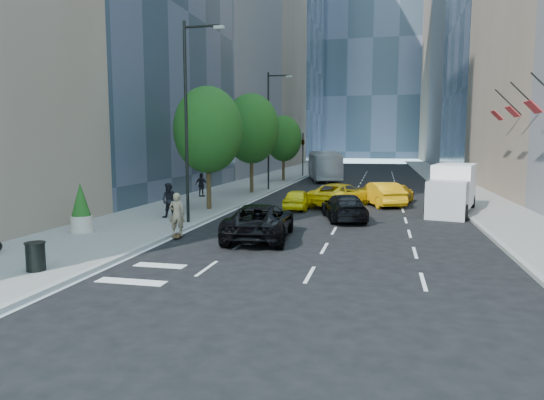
% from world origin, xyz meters
% --- Properties ---
extents(ground, '(160.00, 160.00, 0.00)m').
position_xyz_m(ground, '(0.00, 0.00, 0.00)').
color(ground, black).
rests_on(ground, ground).
extents(sidewalk_left, '(6.00, 120.00, 0.15)m').
position_xyz_m(sidewalk_left, '(-9.00, 30.00, 0.07)').
color(sidewalk_left, slate).
rests_on(sidewalk_left, ground).
extents(sidewalk_right, '(4.00, 120.00, 0.15)m').
position_xyz_m(sidewalk_right, '(10.00, 30.00, 0.07)').
color(sidewalk_right, slate).
rests_on(sidewalk_right, ground).
extents(tower_left_mid, '(20.00, 24.00, 45.00)m').
position_xyz_m(tower_left_mid, '(-22.00, 42.00, 22.50)').
color(tower_left_mid, slate).
rests_on(tower_left_mid, ground).
extents(tower_left_end, '(20.00, 28.00, 60.00)m').
position_xyz_m(tower_left_end, '(-22.00, 92.00, 30.00)').
color(tower_left_end, '#2E3B48').
rests_on(tower_left_end, ground).
extents(tower_right_far, '(20.00, 24.00, 50.00)m').
position_xyz_m(tower_right_far, '(22.00, 98.00, 25.00)').
color(tower_right_far, '#7F6C58').
rests_on(tower_right_far, ground).
extents(lamp_near, '(2.13, 0.22, 10.00)m').
position_xyz_m(lamp_near, '(-6.32, 4.00, 5.81)').
color(lamp_near, black).
rests_on(lamp_near, sidewalk_left).
extents(lamp_far, '(2.13, 0.22, 10.00)m').
position_xyz_m(lamp_far, '(-6.32, 22.00, 5.81)').
color(lamp_far, black).
rests_on(lamp_far, sidewalk_left).
extents(tree_near, '(4.20, 4.20, 7.46)m').
position_xyz_m(tree_near, '(-7.20, 9.00, 4.97)').
color(tree_near, '#2F2112').
rests_on(tree_near, sidewalk_left).
extents(tree_mid, '(4.50, 4.50, 7.99)m').
position_xyz_m(tree_mid, '(-7.20, 19.00, 5.32)').
color(tree_mid, '#2F2112').
rests_on(tree_mid, sidewalk_left).
extents(tree_far, '(3.90, 3.90, 6.92)m').
position_xyz_m(tree_far, '(-7.20, 32.00, 4.62)').
color(tree_far, '#2F2112').
rests_on(tree_far, sidewalk_left).
extents(traffic_signal, '(2.48, 0.53, 5.20)m').
position_xyz_m(traffic_signal, '(-6.40, 40.00, 4.23)').
color(traffic_signal, black).
rests_on(traffic_signal, sidewalk_left).
extents(facade_flags, '(1.85, 13.30, 2.05)m').
position_xyz_m(facade_flags, '(10.64, 10.00, 6.18)').
color(facade_flags, black).
rests_on(facade_flags, ground).
extents(skateboarder, '(0.78, 0.59, 1.90)m').
position_xyz_m(skateboarder, '(-5.60, 0.60, 0.95)').
color(skateboarder, '#887455').
rests_on(skateboarder, ground).
extents(black_sedan_lincoln, '(3.09, 5.84, 1.57)m').
position_xyz_m(black_sedan_lincoln, '(-2.00, 1.30, 0.78)').
color(black_sedan_lincoln, black).
rests_on(black_sedan_lincoln, ground).
extents(black_sedan_mercedes, '(3.16, 5.26, 1.43)m').
position_xyz_m(black_sedan_mercedes, '(1.20, 7.31, 0.71)').
color(black_sedan_mercedes, black).
rests_on(black_sedan_mercedes, ground).
extents(taxi_a, '(1.52, 3.76, 1.28)m').
position_xyz_m(taxi_a, '(-2.00, 11.04, 0.64)').
color(taxi_a, yellow).
rests_on(taxi_a, ground).
extents(taxi_b, '(3.48, 5.11, 1.59)m').
position_xyz_m(taxi_b, '(3.10, 14.00, 0.80)').
color(taxi_b, '#CF8D0A').
rests_on(taxi_b, ground).
extents(taxi_c, '(4.42, 6.11, 1.54)m').
position_xyz_m(taxi_c, '(0.50, 13.00, 0.77)').
color(taxi_c, yellow).
rests_on(taxi_c, ground).
extents(taxi_d, '(2.70, 4.94, 1.36)m').
position_xyz_m(taxi_d, '(4.20, 15.50, 0.68)').
color(taxi_d, '#E0A10B').
rests_on(taxi_d, ground).
extents(city_bus, '(5.20, 12.07, 3.27)m').
position_xyz_m(city_bus, '(-3.20, 35.22, 1.64)').
color(city_bus, '#B8BABE').
rests_on(city_bus, ground).
extents(box_truck, '(3.59, 6.43, 2.91)m').
position_xyz_m(box_truck, '(7.27, 11.27, 1.48)').
color(box_truck, white).
rests_on(box_truck, ground).
extents(pedestrian_a, '(0.96, 0.76, 1.92)m').
position_xyz_m(pedestrian_a, '(-7.94, 4.93, 1.11)').
color(pedestrian_a, black).
rests_on(pedestrian_a, sidewalk_left).
extents(pedestrian_b, '(1.09, 0.56, 1.78)m').
position_xyz_m(pedestrian_b, '(-10.04, 15.11, 1.04)').
color(pedestrian_b, black).
rests_on(pedestrian_b, sidewalk_left).
extents(trash_can, '(0.59, 0.59, 0.89)m').
position_xyz_m(trash_can, '(-7.52, -6.00, 0.59)').
color(trash_can, black).
rests_on(trash_can, sidewalk_left).
extents(planter_shrub, '(0.94, 0.94, 2.26)m').
position_xyz_m(planter_shrub, '(-10.14, 0.28, 1.23)').
color(planter_shrub, '#BEAF9D').
rests_on(planter_shrub, sidewalk_left).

